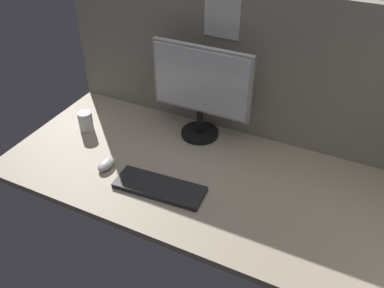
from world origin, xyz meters
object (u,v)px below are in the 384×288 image
(keyboard, at_px, (160,187))
(mug_ceramic_white, at_px, (86,121))
(mouse, at_px, (106,164))
(monitor, at_px, (201,88))

(keyboard, distance_m, mug_ceramic_white, 0.57)
(mouse, relative_size, mug_ceramic_white, 0.98)
(monitor, distance_m, keyboard, 0.49)
(monitor, relative_size, mug_ceramic_white, 4.76)
(monitor, height_order, mug_ceramic_white, monitor)
(keyboard, bearing_deg, monitor, 87.82)
(mouse, bearing_deg, monitor, 58.46)
(mouse, bearing_deg, mug_ceramic_white, 143.78)
(keyboard, relative_size, mug_ceramic_white, 3.77)
(keyboard, height_order, mug_ceramic_white, mug_ceramic_white)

